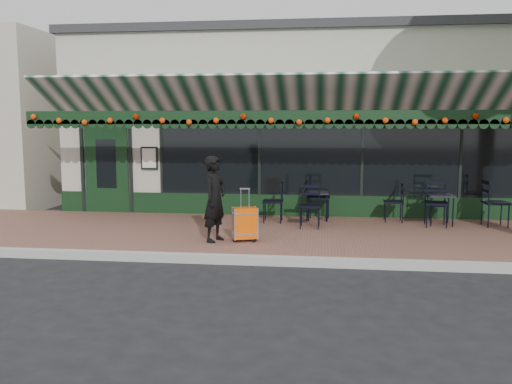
# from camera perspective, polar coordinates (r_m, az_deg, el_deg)

# --- Properties ---
(ground) EXTENTS (80.00, 80.00, 0.00)m
(ground) POSITION_cam_1_polar(r_m,az_deg,el_deg) (9.10, 3.73, -7.62)
(ground) COLOR black
(ground) RESTS_ON ground
(sidewalk) EXTENTS (18.00, 4.00, 0.15)m
(sidewalk) POSITION_cam_1_polar(r_m,az_deg,el_deg) (11.03, 4.34, -4.60)
(sidewalk) COLOR brown
(sidewalk) RESTS_ON ground
(curb) EXTENTS (18.00, 0.16, 0.15)m
(curb) POSITION_cam_1_polar(r_m,az_deg,el_deg) (9.01, 3.70, -7.29)
(curb) COLOR #9E9E99
(curb) RESTS_ON ground
(restaurant_building) EXTENTS (12.00, 9.60, 4.50)m
(restaurant_building) POSITION_cam_1_polar(r_m,az_deg,el_deg) (16.63, 5.40, 6.97)
(restaurant_building) COLOR #A8A692
(restaurant_building) RESTS_ON ground
(woman) EXTENTS (0.56, 0.68, 1.59)m
(woman) POSITION_cam_1_polar(r_m,az_deg,el_deg) (10.04, -4.34, -0.73)
(woman) COLOR black
(woman) RESTS_ON sidewalk
(suitcase) EXTENTS (0.49, 0.37, 0.99)m
(suitcase) POSITION_cam_1_polar(r_m,az_deg,el_deg) (10.07, -1.16, -3.37)
(suitcase) COLOR #E55007
(suitcase) RESTS_ON sidewalk
(cafe_table_a) EXTENTS (0.54, 0.54, 0.66)m
(cafe_table_a) POSITION_cam_1_polar(r_m,az_deg,el_deg) (12.34, 18.85, -0.57)
(cafe_table_a) COLOR black
(cafe_table_a) RESTS_ON sidewalk
(cafe_table_b) EXTENTS (0.52, 0.52, 0.64)m
(cafe_table_b) POSITION_cam_1_polar(r_m,az_deg,el_deg) (12.35, 6.43, -0.30)
(cafe_table_b) COLOR black
(cafe_table_b) RESTS_ON sidewalk
(chair_a_left) EXTENTS (0.45, 0.45, 0.87)m
(chair_a_left) POSITION_cam_1_polar(r_m,az_deg,el_deg) (12.46, 14.28, -1.06)
(chair_a_left) COLOR black
(chair_a_left) RESTS_ON sidewalk
(chair_a_right) EXTENTS (0.40, 0.40, 0.76)m
(chair_a_right) POSITION_cam_1_polar(r_m,az_deg,el_deg) (12.67, 18.64, -1.34)
(chair_a_right) COLOR black
(chair_a_right) RESTS_ON sidewalk
(chair_a_front) EXTENTS (0.53, 0.53, 0.98)m
(chair_a_front) POSITION_cam_1_polar(r_m,az_deg,el_deg) (12.12, 18.44, -1.18)
(chair_a_front) COLOR black
(chair_a_front) RESTS_ON sidewalk
(chair_a_extra) EXTENTS (0.53, 0.53, 1.00)m
(chair_a_extra) POSITION_cam_1_polar(r_m,az_deg,el_deg) (12.58, 23.91, -1.09)
(chair_a_extra) COLOR black
(chair_a_extra) RESTS_ON sidewalk
(chair_b_left) EXTENTS (0.47, 0.47, 0.91)m
(chair_b_left) POSITION_cam_1_polar(r_m,az_deg,el_deg) (12.02, 1.79, -1.03)
(chair_b_left) COLOR black
(chair_b_left) RESTS_ON sidewalk
(chair_b_right) EXTENTS (0.54, 0.54, 1.01)m
(chair_b_right) POSITION_cam_1_polar(r_m,az_deg,el_deg) (12.38, 6.63, -0.62)
(chair_b_right) COLOR black
(chair_b_right) RESTS_ON sidewalk
(chair_b_front) EXTENTS (0.47, 0.47, 0.91)m
(chair_b_front) POSITION_cam_1_polar(r_m,az_deg,el_deg) (11.41, 5.70, -1.52)
(chair_b_front) COLOR black
(chair_b_front) RESTS_ON sidewalk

